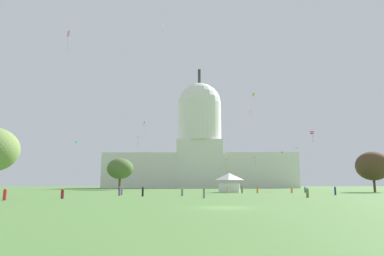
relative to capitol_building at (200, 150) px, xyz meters
name	(u,v)px	position (x,y,z in m)	size (l,w,h in m)	color
ground_plane	(225,208)	(1.96, -170.27, -22.53)	(800.00, 800.00, 0.00)	#4C7538
capitol_building	(200,150)	(0.00, 0.00, 0.00)	(110.95, 26.04, 72.22)	silver
event_tent	(229,183)	(7.47, -112.19, -20.03)	(6.14, 6.69, 4.97)	white
tree_east_near	(373,166)	(46.09, -109.05, -15.61)	(11.63, 11.74, 10.78)	#4C3823
tree_west_far	(120,169)	(-29.73, -74.70, -14.66)	(13.81, 13.77, 11.70)	brown
person_teal_mid_left	(305,190)	(26.92, -111.76, -21.85)	(0.58, 0.58, 1.51)	#1E757A
person_red_mid_center	(5,195)	(-25.52, -156.78, -21.80)	(0.53, 0.53, 1.61)	red
person_orange_front_left	(292,190)	(22.06, -117.27, -21.87)	(0.60, 0.60, 1.48)	orange
person_orange_edge_east	(257,190)	(13.50, -118.97, -21.83)	(0.50, 0.50, 1.56)	orange
person_tan_lawn_far_right	(227,190)	(6.31, -120.23, -21.76)	(0.54, 0.54, 1.68)	tan
person_olive_near_tent	(242,190)	(10.02, -117.68, -21.76)	(0.49, 0.49, 1.68)	olive
person_black_near_tree_east	(143,192)	(-10.07, -141.68, -21.71)	(0.47, 0.47, 1.76)	black
person_purple_back_left	(119,191)	(-15.00, -137.90, -21.77)	(0.51, 0.51, 1.66)	#703D93
person_grey_aisle_center	(122,191)	(-15.47, -133.85, -21.71)	(0.56, 0.56, 1.78)	gray
person_olive_near_tree_west	(307,193)	(16.60, -146.79, -21.82)	(0.51, 0.51, 1.57)	olive
person_maroon_deep_crowd	(62,194)	(-20.19, -151.31, -21.85)	(0.64, 0.64, 1.52)	maroon
person_grey_back_center	(182,192)	(-3.36, -139.26, -21.86)	(0.59, 0.59, 1.50)	gray
person_grey_mid_right	(204,193)	(0.41, -149.09, -21.76)	(0.47, 0.47, 1.65)	gray
person_navy_front_center	(335,191)	(25.93, -133.99, -21.72)	(0.50, 0.50, 1.74)	navy
kite_yellow_low	(298,149)	(32.85, -87.24, -8.92)	(1.54, 1.91, 0.22)	yellow
kite_gold_low	(282,153)	(37.10, -47.99, -6.36)	(0.88, 0.90, 3.91)	gold
kite_magenta_low	(312,133)	(33.23, -100.83, -5.31)	(1.15, 1.15, 3.40)	#D1339E
kite_lime_high	(254,94)	(24.00, -55.01, 18.86)	(1.21, 1.21, 2.26)	#8CD133
kite_pink_mid	(68,35)	(-26.47, -137.60, 9.06)	(0.78, 0.77, 4.00)	pink
kite_white_high	(162,16)	(-11.47, -105.38, 29.86)	(1.64, 1.53, 3.32)	white
kite_green_mid	(137,139)	(-24.73, -68.17, -2.58)	(1.33, 1.64, 3.30)	green
kite_black_mid	(144,124)	(-23.31, -61.45, 4.68)	(0.50, 0.97, 3.90)	black
kite_violet_low	(256,159)	(25.54, -44.84, -8.81)	(1.40, 1.80, 3.41)	purple
kite_red_high	(251,112)	(27.06, -25.43, 17.16)	(0.53, 0.70, 2.68)	red
kite_turquoise_low	(76,142)	(-34.52, -108.09, -8.87)	(0.44, 0.88, 0.93)	teal
kite_orange_low	(226,161)	(8.69, -88.86, -12.71)	(1.05, 0.89, 3.37)	orange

